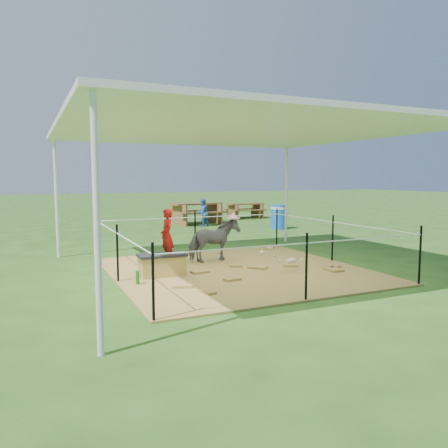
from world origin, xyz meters
name	(u,v)px	position (x,y,z in m)	size (l,w,h in m)	color
ground	(237,271)	(0.00, 0.00, 0.00)	(90.00, 90.00, 0.00)	#2D5919
hay_patch	(237,270)	(0.00, 0.00, 0.01)	(4.60, 4.60, 0.03)	brown
canopy_tent	(237,128)	(0.00, 0.00, 2.69)	(6.30, 6.30, 2.90)	silver
rope_fence	(237,238)	(0.00, 0.00, 0.64)	(4.54, 4.54, 1.00)	black
straw_bale	(162,266)	(-1.45, 0.11, 0.21)	(0.79, 0.40, 0.35)	#B18640
dark_cloth	(162,255)	(-1.45, 0.11, 0.40)	(0.84, 0.44, 0.04)	black
woman	(167,230)	(-1.35, 0.11, 0.86)	(0.35, 0.23, 0.95)	#A91410
green_bottle	(138,278)	(-2.00, -0.34, 0.14)	(0.06, 0.06, 0.22)	#19741B
pony	(214,241)	(-0.09, 0.92, 0.48)	(0.48, 1.06, 0.89)	#4F4F54
pink_hat	(214,216)	(-0.09, 0.92, 0.99)	(0.28, 0.28, 0.13)	pink
foal	(291,259)	(0.88, -0.52, 0.25)	(0.79, 0.44, 0.44)	beige
trash_barrel	(279,217)	(4.40, 5.66, 0.42)	(0.54, 0.54, 0.84)	blue
picnic_table_near	(196,213)	(2.36, 8.40, 0.41)	(1.96, 1.41, 0.82)	brown
picnic_table_far	(245,211)	(5.20, 9.78, 0.33)	(1.58, 1.14, 0.66)	brown
distant_person	(203,212)	(2.29, 7.53, 0.51)	(0.50, 0.39, 1.02)	#3873D5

